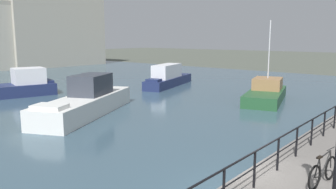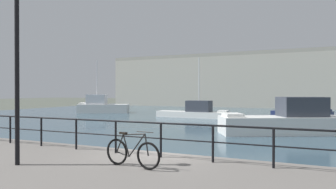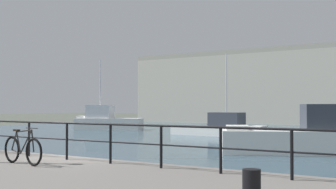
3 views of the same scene
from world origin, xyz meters
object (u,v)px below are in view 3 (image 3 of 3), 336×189
(moored_white_yacht, at_px, (106,121))
(moored_blue_motorboat, at_px, (222,128))
(moored_red_daysailer, at_px, (319,137))
(parked_bicycle, at_px, (23,150))
(mooring_bollard, at_px, (252,182))

(moored_white_yacht, xyz_separation_m, moored_blue_motorboat, (14.98, -2.44, -0.29))
(moored_red_daysailer, bearing_deg, moored_white_yacht, -52.54)
(moored_white_yacht, relative_size, parked_bicycle, 4.33)
(moored_white_yacht, distance_m, mooring_bollard, 40.73)
(moored_white_yacht, distance_m, moored_blue_motorboat, 15.18)
(moored_blue_motorboat, relative_size, mooring_bollard, 20.17)
(moored_white_yacht, distance_m, parked_bicycle, 36.06)
(moored_red_daysailer, bearing_deg, mooring_bollard, 73.63)
(moored_red_daysailer, height_order, moored_blue_motorboat, moored_blue_motorboat)
(moored_blue_motorboat, distance_m, parked_bicycle, 27.15)
(moored_white_yacht, bearing_deg, moored_blue_motorboat, 148.11)
(moored_red_daysailer, height_order, parked_bicycle, moored_red_daysailer)
(moored_red_daysailer, bearing_deg, moored_blue_motorboat, -70.22)
(moored_blue_motorboat, bearing_deg, moored_white_yacht, 173.88)
(moored_blue_motorboat, height_order, mooring_bollard, moored_blue_motorboat)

